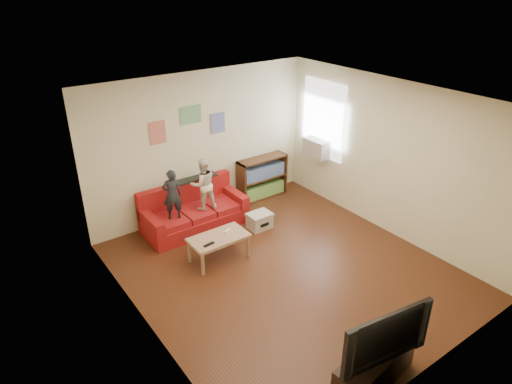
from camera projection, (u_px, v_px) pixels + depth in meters
room_shell at (289, 193)px, 6.56m from camera, size 4.52×5.02×2.72m
sofa at (193, 213)px, 8.28m from camera, size 1.85×0.85×0.81m
child_a at (172, 195)px, 7.67m from camera, size 0.38×0.30×0.90m
child_b at (203, 184)px, 7.98m from camera, size 0.52×0.44×0.96m
coffee_table at (219, 240)px, 7.27m from camera, size 0.94×0.52×0.43m
remote at (209, 244)px, 7.02m from camera, size 0.19×0.07×0.02m
game_controller at (227, 231)px, 7.38m from camera, size 0.14×0.09×0.03m
bookshelf at (262, 180)px, 9.32m from camera, size 1.07×0.32×0.86m
window at (323, 119)px, 8.81m from camera, size 0.04×1.08×1.48m
ac_unit at (317, 148)px, 8.99m from camera, size 0.28×0.55×0.35m
artwork_left at (158, 133)px, 7.75m from camera, size 0.30×0.01×0.40m
artwork_center at (191, 115)px, 8.00m from camera, size 0.42×0.01×0.32m
artwork_right at (218, 123)px, 8.40m from camera, size 0.30×0.01×0.38m
file_box at (260, 221)px, 8.27m from camera, size 0.43×0.33×0.29m
tv_stand at (374, 368)px, 5.13m from camera, size 1.16×0.52×0.42m
television at (380, 332)px, 4.90m from camera, size 1.15×0.31×0.66m
tissue at (254, 229)px, 8.22m from camera, size 0.11×0.11×0.09m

